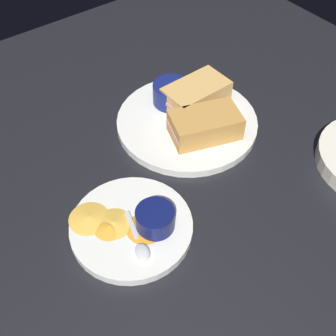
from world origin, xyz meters
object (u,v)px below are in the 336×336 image
object	(u,v)px
ramekin_light_gravy	(155,218)
spoon_by_gravy_ramekin	(140,245)
ramekin_dark_sauce	(171,93)
plate_chips_companion	(131,227)
spoon_by_dark_ramekin	(179,118)
sandwich_half_near	(203,126)
plate_sandwich_main	(186,123)
sandwich_half_far	(196,95)

from	to	relation	value
ramekin_light_gravy	spoon_by_gravy_ramekin	world-z (taller)	ramekin_light_gravy
ramekin_dark_sauce	spoon_by_gravy_ramekin	xyz separation A→B (cm)	(25.08, 24.89, -1.98)
plate_chips_companion	spoon_by_dark_ramekin	bearing A→B (deg)	-145.16
sandwich_half_near	ramekin_light_gravy	size ratio (longest dim) A/B	2.35
plate_sandwich_main	spoon_by_dark_ramekin	distance (cm)	1.74
plate_sandwich_main	spoon_by_dark_ramekin	bearing A→B (deg)	-38.55
sandwich_half_near	sandwich_half_far	distance (cm)	9.30
spoon_by_gravy_ramekin	plate_sandwich_main	bearing A→B (deg)	-142.18
plate_chips_companion	spoon_by_gravy_ramekin	distance (cm)	4.61
plate_chips_companion	spoon_by_gravy_ramekin	xyz separation A→B (cm)	(1.23, 4.29, 1.16)
ramekin_dark_sauce	spoon_by_dark_ramekin	distance (cm)	6.18
spoon_by_gravy_ramekin	spoon_by_dark_ramekin	bearing A→B (deg)	-139.80
sandwich_half_near	spoon_by_dark_ramekin	bearing A→B (deg)	-81.43
sandwich_half_far	sandwich_half_near	bearing A→B (deg)	59.17
ramekin_dark_sauce	plate_sandwich_main	bearing A→B (deg)	80.17
spoon_by_dark_ramekin	ramekin_light_gravy	distance (cm)	25.80
ramekin_dark_sauce	sandwich_half_far	bearing A→B (deg)	134.65
spoon_by_dark_ramekin	ramekin_light_gravy	xyz separation A→B (cm)	(18.74, 17.66, 1.58)
sandwich_half_near	ramekin_dark_sauce	world-z (taller)	sandwich_half_near
plate_chips_companion	ramekin_light_gravy	distance (cm)	4.79
spoon_by_gravy_ramekin	sandwich_half_far	bearing A→B (deg)	-143.48
ramekin_light_gravy	spoon_by_gravy_ramekin	bearing A→B (deg)	22.64
sandwich_half_near	spoon_by_dark_ramekin	xyz separation A→B (cm)	(0.93, -6.17, -2.04)
ramekin_light_gravy	plate_chips_companion	bearing A→B (deg)	-39.81
plate_sandwich_main	ramekin_dark_sauce	size ratio (longest dim) A/B	3.73
ramekin_dark_sauce	plate_chips_companion	size ratio (longest dim) A/B	0.38
plate_sandwich_main	ramekin_dark_sauce	world-z (taller)	ramekin_dark_sauce
sandwich_half_near	plate_chips_companion	world-z (taller)	sandwich_half_near
ramekin_light_gravy	plate_sandwich_main	bearing A→B (deg)	-139.52
plate_chips_companion	sandwich_half_near	bearing A→B (deg)	-158.42
ramekin_dark_sauce	spoon_by_gravy_ramekin	distance (cm)	35.39
sandwich_half_near	ramekin_dark_sauce	size ratio (longest dim) A/B	1.95
plate_chips_companion	plate_sandwich_main	bearing A→B (deg)	-147.79
plate_chips_companion	ramekin_light_gravy	xyz separation A→B (cm)	(-3.02, 2.51, 2.74)
plate_sandwich_main	plate_chips_companion	world-z (taller)	same
plate_sandwich_main	plate_chips_companion	bearing A→B (deg)	32.21
sandwich_half_far	spoon_by_dark_ramekin	world-z (taller)	sandwich_half_far
sandwich_half_far	ramekin_light_gravy	bearing A→B (deg)	38.55
plate_sandwich_main	ramekin_light_gravy	size ratio (longest dim) A/B	4.48
sandwich_half_far	spoon_by_gravy_ramekin	size ratio (longest dim) A/B	1.36
ramekin_light_gravy	spoon_by_gravy_ramekin	size ratio (longest dim) A/B	0.64
ramekin_dark_sauce	spoon_by_dark_ramekin	size ratio (longest dim) A/B	0.78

